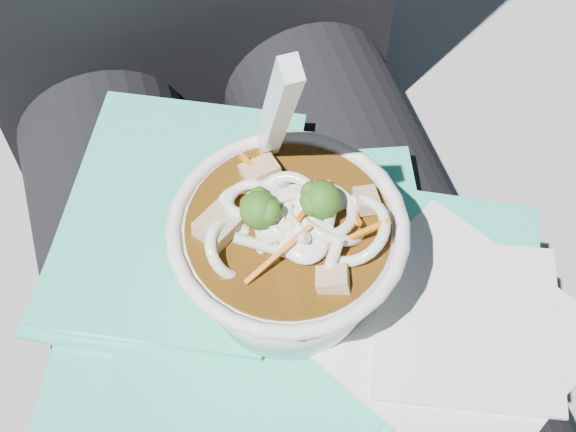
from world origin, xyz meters
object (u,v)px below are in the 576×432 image
object	(u,v)px
stone_ledge	(246,331)
udon_bowl	(288,249)
lap	(283,336)
person_body	(247,219)
plastic_bag	(260,291)

from	to	relation	value
stone_ledge	udon_bowl	world-z (taller)	udon_bowl
lap	person_body	size ratio (longest dim) A/B	0.48
plastic_bag	lap	bearing A→B (deg)	-0.36
stone_ledge	plastic_bag	world-z (taller)	plastic_bag
lap	person_body	bearing A→B (deg)	90.00
person_body	udon_bowl	xyz separation A→B (m)	(0.00, -0.10, 0.12)
person_body	plastic_bag	xyz separation A→B (m)	(-0.01, -0.09, 0.06)
stone_ledge	udon_bowl	size ratio (longest dim) A/B	5.18
person_body	udon_bowl	size ratio (longest dim) A/B	5.23
lap	udon_bowl	distance (m)	0.14
stone_ledge	udon_bowl	distance (m)	0.47
person_body	plastic_bag	bearing A→B (deg)	-99.11
plastic_bag	udon_bowl	size ratio (longest dim) A/B	1.90
stone_ledge	person_body	distance (m)	0.33
person_body	lap	bearing A→B (deg)	-90.00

